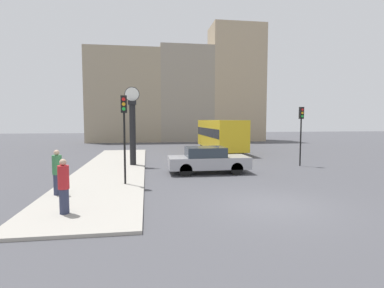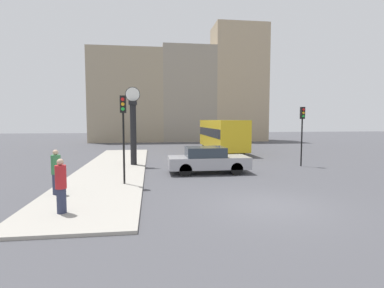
{
  "view_description": "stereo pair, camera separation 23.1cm",
  "coord_description": "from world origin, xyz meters",
  "px_view_note": "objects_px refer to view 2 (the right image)",
  "views": [
    {
      "loc": [
        -4.25,
        -9.64,
        2.97
      ],
      "look_at": [
        -1.75,
        6.9,
        1.62
      ],
      "focal_mm": 28.0,
      "sensor_mm": 36.0,
      "label": 1
    },
    {
      "loc": [
        -4.03,
        -9.67,
        2.97
      ],
      "look_at": [
        -1.75,
        6.9,
        1.62
      ],
      "focal_mm": 28.0,
      "sensor_mm": 36.0,
      "label": 2
    }
  ],
  "objects_px": {
    "bus_distant": "(221,134)",
    "traffic_light_near": "(123,121)",
    "pedestrian_green_hoodie": "(56,172)",
    "pedestrian_red_top": "(61,186)",
    "sedan_car": "(208,160)",
    "traffic_light_far": "(302,124)",
    "street_clock": "(133,128)"
  },
  "relations": [
    {
      "from": "bus_distant",
      "to": "traffic_light_near",
      "type": "bearing_deg",
      "value": -119.29
    },
    {
      "from": "pedestrian_green_hoodie",
      "to": "pedestrian_red_top",
      "type": "bearing_deg",
      "value": -70.5
    },
    {
      "from": "sedan_car",
      "to": "traffic_light_far",
      "type": "xyz_separation_m",
      "value": [
        6.44,
        1.64,
        1.97
      ]
    },
    {
      "from": "traffic_light_near",
      "to": "street_clock",
      "type": "xyz_separation_m",
      "value": [
        0.09,
        5.81,
        -0.46
      ]
    },
    {
      "from": "traffic_light_far",
      "to": "pedestrian_green_hoodie",
      "type": "relative_size",
      "value": 2.19
    },
    {
      "from": "traffic_light_near",
      "to": "pedestrian_green_hoodie",
      "type": "xyz_separation_m",
      "value": [
        -2.42,
        -1.6,
        -1.94
      ]
    },
    {
      "from": "bus_distant",
      "to": "traffic_light_far",
      "type": "xyz_separation_m",
      "value": [
        2.98,
        -9.52,
        1.04
      ]
    },
    {
      "from": "sedan_car",
      "to": "street_clock",
      "type": "bearing_deg",
      "value": 143.93
    },
    {
      "from": "bus_distant",
      "to": "traffic_light_far",
      "type": "bearing_deg",
      "value": -72.6
    },
    {
      "from": "sedan_car",
      "to": "pedestrian_green_hoodie",
      "type": "bearing_deg",
      "value": -147.36
    },
    {
      "from": "sedan_car",
      "to": "traffic_light_near",
      "type": "distance_m",
      "value": 5.56
    },
    {
      "from": "pedestrian_red_top",
      "to": "pedestrian_green_hoodie",
      "type": "relative_size",
      "value": 0.98
    },
    {
      "from": "street_clock",
      "to": "pedestrian_green_hoodie",
      "type": "distance_m",
      "value": 7.97
    },
    {
      "from": "pedestrian_red_top",
      "to": "pedestrian_green_hoodie",
      "type": "distance_m",
      "value": 2.63
    },
    {
      "from": "traffic_light_near",
      "to": "pedestrian_red_top",
      "type": "distance_m",
      "value": 4.79
    },
    {
      "from": "street_clock",
      "to": "pedestrian_green_hoodie",
      "type": "bearing_deg",
      "value": -108.74
    },
    {
      "from": "bus_distant",
      "to": "pedestrian_green_hoodie",
      "type": "height_order",
      "value": "bus_distant"
    },
    {
      "from": "sedan_car",
      "to": "traffic_light_far",
      "type": "distance_m",
      "value": 6.93
    },
    {
      "from": "traffic_light_far",
      "to": "pedestrian_red_top",
      "type": "bearing_deg",
      "value": -145.53
    },
    {
      "from": "street_clock",
      "to": "pedestrian_red_top",
      "type": "distance_m",
      "value": 10.14
    },
    {
      "from": "traffic_light_far",
      "to": "bus_distant",
      "type": "bearing_deg",
      "value": 107.4
    },
    {
      "from": "traffic_light_near",
      "to": "pedestrian_red_top",
      "type": "xyz_separation_m",
      "value": [
        -1.54,
        -4.09,
        -1.96
      ]
    },
    {
      "from": "bus_distant",
      "to": "sedan_car",
      "type": "bearing_deg",
      "value": -107.2
    },
    {
      "from": "sedan_car",
      "to": "bus_distant",
      "type": "relative_size",
      "value": 0.45
    },
    {
      "from": "street_clock",
      "to": "pedestrian_red_top",
      "type": "xyz_separation_m",
      "value": [
        -1.64,
        -9.9,
        -1.5
      ]
    },
    {
      "from": "bus_distant",
      "to": "street_clock",
      "type": "distance_m",
      "value": 11.18
    },
    {
      "from": "sedan_car",
      "to": "traffic_light_near",
      "type": "relative_size",
      "value": 1.13
    },
    {
      "from": "traffic_light_far",
      "to": "pedestrian_green_hoodie",
      "type": "xyz_separation_m",
      "value": [
        -13.19,
        -5.97,
        -1.74
      ]
    },
    {
      "from": "street_clock",
      "to": "bus_distant",
      "type": "bearing_deg",
      "value": 46.37
    },
    {
      "from": "traffic_light_near",
      "to": "street_clock",
      "type": "distance_m",
      "value": 5.83
    },
    {
      "from": "street_clock",
      "to": "sedan_car",
      "type": "bearing_deg",
      "value": -36.07
    },
    {
      "from": "pedestrian_red_top",
      "to": "sedan_car",
      "type": "bearing_deg",
      "value": 49.2
    }
  ]
}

